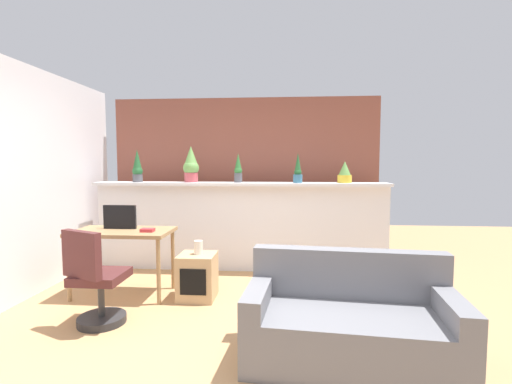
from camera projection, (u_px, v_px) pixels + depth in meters
name	position (u px, v px, depth m)	size (l,w,h in m)	color
ground_plane	(212.00, 336.00, 3.20)	(12.00, 12.00, 0.00)	tan
divider_wall	(240.00, 228.00, 5.14)	(4.05, 0.16, 1.20)	silver
plant_shelf	(240.00, 184.00, 5.05)	(4.05, 0.37, 0.04)	silver
brick_wall_behind	(245.00, 180.00, 5.68)	(4.05, 0.10, 2.50)	brown
potted_plant_0	(137.00, 167.00, 5.13)	(0.14, 0.14, 0.46)	#4C4C51
potted_plant_1	(191.00, 165.00, 5.11)	(0.22, 0.22, 0.51)	#B7474C
potted_plant_2	(238.00, 169.00, 5.04)	(0.11, 0.11, 0.40)	#4C4C51
potted_plant_3	(298.00, 171.00, 4.94)	(0.12, 0.12, 0.41)	#386B84
potted_plant_4	(345.00, 173.00, 4.95)	(0.19, 0.19, 0.29)	gold
desk	(123.00, 237.00, 4.15)	(1.10, 0.60, 0.75)	#99754C
tv_monitor	(120.00, 217.00, 4.21)	(0.38, 0.04, 0.27)	black
office_chair	(96.00, 285.00, 3.36)	(0.51, 0.51, 0.91)	#262628
side_cube_shelf	(197.00, 276.00, 4.06)	(0.40, 0.41, 0.50)	tan
vase_on_shelf	(198.00, 247.00, 4.04)	(0.10, 0.10, 0.15)	silver
book_on_desk	(148.00, 230.00, 4.03)	(0.14, 0.10, 0.04)	#B22D33
couch	(350.00, 324.00, 2.79)	(1.62, 0.90, 0.80)	slate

